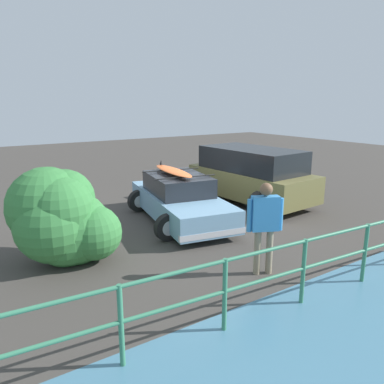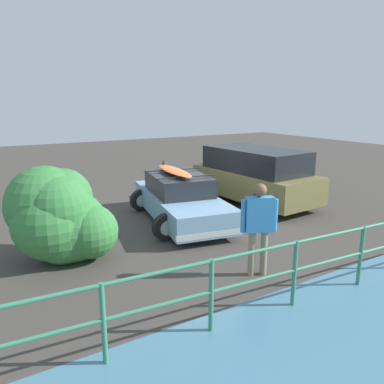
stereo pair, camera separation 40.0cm
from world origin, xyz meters
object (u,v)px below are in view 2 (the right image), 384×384
at_px(person_bystander, 259,221).
at_px(sedan_car, 180,199).
at_px(bush_near_left, 60,217).
at_px(suv_car, 254,175).

bearing_deg(person_bystander, sedan_car, -96.31).
bearing_deg(bush_near_left, person_bystander, 138.37).
distance_m(person_bystander, bush_near_left, 4.08).
xyz_separation_m(person_bystander, bush_near_left, (3.05, -2.71, -0.16)).
distance_m(suv_car, person_bystander, 5.38).
height_order(sedan_car, suv_car, suv_car).
relative_size(sedan_car, person_bystander, 2.51).
xyz_separation_m(sedan_car, bush_near_left, (3.46, 1.06, 0.31)).
bearing_deg(sedan_car, suv_car, -172.60).
bearing_deg(bush_near_left, suv_car, -167.40).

